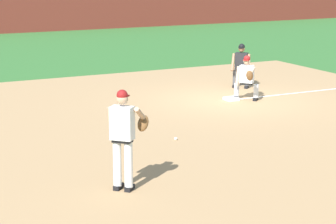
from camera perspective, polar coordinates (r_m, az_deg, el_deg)
The scene contains 8 objects.
ground_plane at distance 19.69m, azimuth 5.53°, elevation 1.02°, with size 160.00×160.00×0.00m, color #336B2D.
infield_dirt_patch at distance 15.75m, azimuth 1.97°, elevation -1.94°, with size 18.00×18.00×0.01m, color tan.
first_base_bag at distance 19.68m, azimuth 5.53°, elevation 1.15°, with size 0.38×0.38×0.09m, color white.
baseball at distance 15.21m, azimuth 0.67°, elevation -2.34°, with size 0.07×0.07×0.07m, color white.
pitcher at distance 11.70m, azimuth -3.85°, elevation -1.89°, with size 0.85×0.56×1.86m.
first_baseman at distance 19.62m, azimuth 6.87°, elevation 3.13°, with size 0.75×1.08×1.34m.
umpire at distance 21.55m, azimuth 6.40°, elevation 4.18°, with size 0.67×0.67×1.46m.
outfield_wall at distance 39.75m, azimuth -11.67°, elevation 8.72°, with size 48.00×0.50×2.60m.
Camera 1 is at (-10.27, -16.30, 4.04)m, focal length 70.00 mm.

